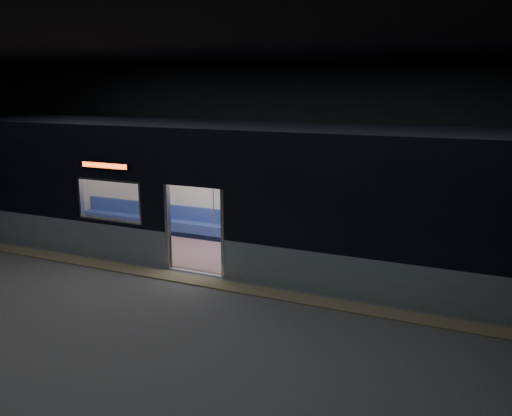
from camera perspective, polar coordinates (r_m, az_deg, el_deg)
The scene contains 7 objects.
station_floor at distance 11.99m, azimuth -8.93°, elevation -8.29°, with size 24.00×14.00×0.01m, color #47494C.
station_envelope at distance 11.22m, azimuth -9.58°, elevation 9.49°, with size 24.00×14.00×5.00m.
tactile_strip at distance 12.41m, azimuth -7.53°, elevation -7.40°, with size 22.80×0.50×0.03m, color #8C7F59.
metro_car at distance 13.60m, azimuth -3.29°, elevation 2.47°, with size 18.00×3.04×3.35m.
passenger at distance 13.50m, azimuth 13.32°, elevation -2.41°, with size 0.43×0.73×1.42m.
handbag at distance 13.31m, azimuth 13.18°, elevation -3.23°, with size 0.26×0.23×0.13m, color black.
transit_map at distance 13.93m, azimuth 8.47°, elevation 1.20°, with size 1.11×0.03×0.72m, color white.
Camera 1 is at (6.30, -9.27, 4.27)m, focal length 38.00 mm.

